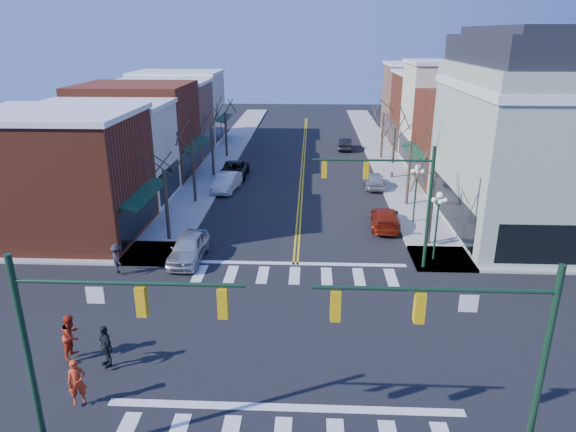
# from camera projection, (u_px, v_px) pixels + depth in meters

# --- Properties ---
(ground) EXTENTS (160.00, 160.00, 0.00)m
(ground) POSITION_uv_depth(u_px,v_px,m) (290.00, 337.00, 23.01)
(ground) COLOR black
(ground) RESTS_ON ground
(sidewalk_left) EXTENTS (3.50, 70.00, 0.15)m
(sidewalk_left) POSITION_uv_depth(u_px,v_px,m) (194.00, 198.00, 42.17)
(sidewalk_left) COLOR #9E9B93
(sidewalk_left) RESTS_ON ground
(sidewalk_right) EXTENTS (3.50, 70.00, 0.15)m
(sidewalk_right) POSITION_uv_depth(u_px,v_px,m) (408.00, 201.00, 41.42)
(sidewalk_right) COLOR #9E9B93
(sidewalk_right) RESTS_ON ground
(bldg_left_brick_a) EXTENTS (10.00, 8.50, 8.00)m
(bldg_left_brick_a) POSITION_uv_depth(u_px,v_px,m) (60.00, 177.00, 33.38)
(bldg_left_brick_a) COLOR maroon
(bldg_left_brick_a) RESTS_ON ground
(bldg_left_stucco_a) EXTENTS (10.00, 7.00, 7.50)m
(bldg_left_stucco_a) POSITION_uv_depth(u_px,v_px,m) (106.00, 155.00, 40.75)
(bldg_left_stucco_a) COLOR beige
(bldg_left_stucco_a) RESTS_ON ground
(bldg_left_brick_b) EXTENTS (10.00, 9.00, 8.50)m
(bldg_left_brick_b) POSITION_uv_depth(u_px,v_px,m) (137.00, 130.00, 48.11)
(bldg_left_brick_b) COLOR maroon
(bldg_left_brick_b) RESTS_ON ground
(bldg_left_tan) EXTENTS (10.00, 7.50, 7.80)m
(bldg_left_tan) POSITION_uv_depth(u_px,v_px,m) (162.00, 120.00, 55.99)
(bldg_left_tan) COLOR #966B52
(bldg_left_tan) RESTS_ON ground
(bldg_left_stucco_b) EXTENTS (10.00, 8.00, 8.20)m
(bldg_left_stucco_b) POSITION_uv_depth(u_px,v_px,m) (179.00, 108.00, 63.21)
(bldg_left_stucco_b) COLOR beige
(bldg_left_stucco_b) RESTS_ON ground
(bldg_right_brick_a) EXTENTS (10.00, 8.50, 8.00)m
(bldg_right_brick_a) POSITION_uv_depth(u_px,v_px,m) (478.00, 140.00, 45.22)
(bldg_right_brick_a) COLOR maroon
(bldg_right_brick_a) RESTS_ON ground
(bldg_right_stucco) EXTENTS (10.00, 7.00, 10.00)m
(bldg_right_stucco) POSITION_uv_depth(u_px,v_px,m) (456.00, 115.00, 52.17)
(bldg_right_stucco) COLOR beige
(bldg_right_stucco) RESTS_ON ground
(bldg_right_brick_b) EXTENTS (10.00, 8.00, 8.50)m
(bldg_right_brick_b) POSITION_uv_depth(u_px,v_px,m) (438.00, 112.00, 59.48)
(bldg_right_brick_b) COLOR maroon
(bldg_right_brick_b) RESTS_ON ground
(bldg_right_tan) EXTENTS (10.00, 8.00, 9.00)m
(bldg_right_tan) POSITION_uv_depth(u_px,v_px,m) (424.00, 101.00, 66.92)
(bldg_right_tan) COLOR #966B52
(bldg_right_tan) RESTS_ON ground
(victorian_corner) EXTENTS (12.25, 14.25, 13.30)m
(victorian_corner) POSITION_uv_depth(u_px,v_px,m) (550.00, 133.00, 33.70)
(victorian_corner) COLOR #9FAD96
(victorian_corner) RESTS_ON ground
(traffic_mast_near_left) EXTENTS (6.60, 0.28, 7.20)m
(traffic_mast_near_left) POSITION_uv_depth(u_px,v_px,m) (86.00, 335.00, 14.70)
(traffic_mast_near_left) COLOR #14331E
(traffic_mast_near_left) RESTS_ON ground
(traffic_mast_near_right) EXTENTS (6.60, 0.28, 7.20)m
(traffic_mast_near_right) POSITION_uv_depth(u_px,v_px,m) (478.00, 345.00, 14.23)
(traffic_mast_near_right) COLOR #14331E
(traffic_mast_near_right) RESTS_ON ground
(traffic_mast_far_right) EXTENTS (6.60, 0.28, 7.20)m
(traffic_mast_far_right) POSITION_uv_depth(u_px,v_px,m) (397.00, 191.00, 28.15)
(traffic_mast_far_right) COLOR #14331E
(traffic_mast_far_right) RESTS_ON ground
(lamppost_corner) EXTENTS (0.36, 0.36, 4.33)m
(lamppost_corner) POSITION_uv_depth(u_px,v_px,m) (438.00, 215.00, 29.66)
(lamppost_corner) COLOR #14331E
(lamppost_corner) RESTS_ON ground
(lamppost_midblock) EXTENTS (0.36, 0.36, 4.33)m
(lamppost_midblock) POSITION_uv_depth(u_px,v_px,m) (416.00, 184.00, 35.77)
(lamppost_midblock) COLOR #14331E
(lamppost_midblock) RESTS_ON ground
(tree_left_a) EXTENTS (0.24, 0.24, 4.76)m
(tree_left_a) POSITION_uv_depth(u_px,v_px,m) (167.00, 206.00, 32.91)
(tree_left_a) COLOR #382B21
(tree_left_a) RESTS_ON ground
(tree_left_b) EXTENTS (0.24, 0.24, 5.04)m
(tree_left_b) POSITION_uv_depth(u_px,v_px,m) (194.00, 172.00, 40.39)
(tree_left_b) COLOR #382B21
(tree_left_b) RESTS_ON ground
(tree_left_c) EXTENTS (0.24, 0.24, 4.55)m
(tree_left_c) POSITION_uv_depth(u_px,v_px,m) (213.00, 153.00, 48.00)
(tree_left_c) COLOR #382B21
(tree_left_c) RESTS_ON ground
(tree_left_d) EXTENTS (0.24, 0.24, 4.90)m
(tree_left_d) POSITION_uv_depth(u_px,v_px,m) (226.00, 135.00, 55.47)
(tree_left_d) COLOR #382B21
(tree_left_d) RESTS_ON ground
(tree_right_a) EXTENTS (0.24, 0.24, 4.62)m
(tree_right_a) POSITION_uv_depth(u_px,v_px,m) (431.00, 211.00, 32.22)
(tree_right_a) COLOR #382B21
(tree_right_a) RESTS_ON ground
(tree_right_b) EXTENTS (0.24, 0.24, 5.18)m
(tree_right_b) POSITION_uv_depth(u_px,v_px,m) (409.00, 174.00, 39.65)
(tree_right_b) COLOR #382B21
(tree_right_b) RESTS_ON ground
(tree_right_c) EXTENTS (0.24, 0.24, 4.83)m
(tree_right_c) POSITION_uv_depth(u_px,v_px,m) (393.00, 153.00, 47.23)
(tree_right_c) COLOR #382B21
(tree_right_c) RESTS_ON ground
(tree_right_d) EXTENTS (0.24, 0.24, 4.97)m
(tree_right_d) POSITION_uv_depth(u_px,v_px,m) (382.00, 136.00, 54.73)
(tree_right_d) COLOR #382B21
(tree_right_d) RESTS_ON ground
(car_left_near) EXTENTS (1.98, 4.67, 1.58)m
(car_left_near) POSITION_uv_depth(u_px,v_px,m) (189.00, 248.00, 30.58)
(car_left_near) COLOR #B7B7BC
(car_left_near) RESTS_ON ground
(car_left_mid) EXTENTS (2.19, 4.74, 1.50)m
(car_left_mid) POSITION_uv_depth(u_px,v_px,m) (227.00, 182.00, 44.14)
(car_left_mid) COLOR silver
(car_left_mid) RESTS_ON ground
(car_left_far) EXTENTS (2.44, 5.20, 1.44)m
(car_left_far) POSITION_uv_depth(u_px,v_px,m) (234.00, 170.00, 48.22)
(car_left_far) COLOR black
(car_left_far) RESTS_ON ground
(car_right_near) EXTENTS (2.32, 4.89, 1.38)m
(car_right_near) POSITION_uv_depth(u_px,v_px,m) (385.00, 218.00, 35.79)
(car_right_near) COLOR maroon
(car_right_near) RESTS_ON ground
(car_right_mid) EXTENTS (1.70, 4.17, 1.42)m
(car_right_mid) POSITION_uv_depth(u_px,v_px,m) (374.00, 180.00, 44.98)
(car_right_mid) COLOR #B3B3B8
(car_right_mid) RESTS_ON ground
(car_right_far) EXTENTS (1.81, 4.31, 1.39)m
(car_right_far) POSITION_uv_depth(u_px,v_px,m) (345.00, 144.00, 59.74)
(car_right_far) COLOR black
(car_right_far) RESTS_ON ground
(pedestrian_red_a) EXTENTS (0.76, 0.65, 1.77)m
(pedestrian_red_a) POSITION_uv_depth(u_px,v_px,m) (77.00, 382.00, 18.44)
(pedestrian_red_a) COLOR red
(pedestrian_red_a) RESTS_ON sidewalk_left
(pedestrian_red_b) EXTENTS (0.76, 0.96, 1.92)m
(pedestrian_red_b) POSITION_uv_depth(u_px,v_px,m) (71.00, 336.00, 21.11)
(pedestrian_red_b) COLOR red
(pedestrian_red_b) RESTS_ON sidewalk_left
(pedestrian_dark_a) EXTENTS (1.06, 1.06, 1.81)m
(pedestrian_dark_a) POSITION_uv_depth(u_px,v_px,m) (106.00, 346.00, 20.55)
(pedestrian_dark_a) COLOR black
(pedestrian_dark_a) RESTS_ON sidewalk_left
(pedestrian_dark_b) EXTENTS (1.17, 1.25, 1.69)m
(pedestrian_dark_b) POSITION_uv_depth(u_px,v_px,m) (117.00, 259.00, 28.61)
(pedestrian_dark_b) COLOR black
(pedestrian_dark_b) RESTS_ON sidewalk_left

